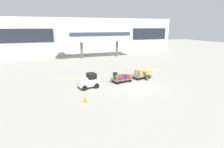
{
  "coord_description": "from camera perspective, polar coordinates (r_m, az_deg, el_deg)",
  "views": [
    {
      "loc": [
        -8.85,
        -16.33,
        6.31
      ],
      "look_at": [
        -1.95,
        2.44,
        1.03
      ],
      "focal_mm": 28.76,
      "sensor_mm": 36.0,
      "label": 1
    }
  ],
  "objects": [
    {
      "name": "apron_lead_line",
      "position": [
        24.82,
        1.24,
        0.09
      ],
      "size": [
        15.78,
        0.3,
        0.01
      ],
      "primitive_type": "cube",
      "rotation": [
        0.0,
        0.0,
        0.01
      ],
      "color": "yellow",
      "rests_on": "ground_plane"
    },
    {
      "name": "baggage_cart_middle",
      "position": [
        22.78,
        9.26,
        -0.04
      ],
      "size": [
        3.08,
        1.81,
        1.13
      ],
      "color": "#4C4C4F",
      "rests_on": "ground_plane"
    },
    {
      "name": "jet_bridge",
      "position": [
        37.45,
        -6.45,
        12.15
      ],
      "size": [
        16.15,
        3.0,
        5.98
      ],
      "color": "silver",
      "rests_on": "ground_plane"
    },
    {
      "name": "baggage_cart_lead",
      "position": [
        21.02,
        2.91,
        -1.09
      ],
      "size": [
        3.08,
        1.81,
        1.18
      ],
      "color": "#4C4C4F",
      "rests_on": "ground_plane"
    },
    {
      "name": "safety_cone_near",
      "position": [
        15.73,
        -8.56,
        -7.94
      ],
      "size": [
        0.36,
        0.36,
        0.55
      ],
      "primitive_type": "cone",
      "color": "orange",
      "rests_on": "ground_plane"
    },
    {
      "name": "baggage_handler",
      "position": [
        21.86,
        11.43,
        0.08
      ],
      "size": [
        0.54,
        0.55,
        1.56
      ],
      "color": "#4C4C4C",
      "rests_on": "ground_plane"
    },
    {
      "name": "ground_plane",
      "position": [
        19.61,
        7.84,
        -4.11
      ],
      "size": [
        120.0,
        120.0,
        0.0
      ],
      "primitive_type": "plane",
      "color": "gray"
    },
    {
      "name": "terminal_building",
      "position": [
        43.28,
        -8.55,
        11.76
      ],
      "size": [
        44.94,
        2.51,
        8.25
      ],
      "color": "silver",
      "rests_on": "ground_plane"
    },
    {
      "name": "baggage_tug",
      "position": [
        19.07,
        -7.41,
        -2.26
      ],
      "size": [
        2.27,
        1.56,
        1.58
      ],
      "color": "white",
      "rests_on": "ground_plane"
    }
  ]
}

